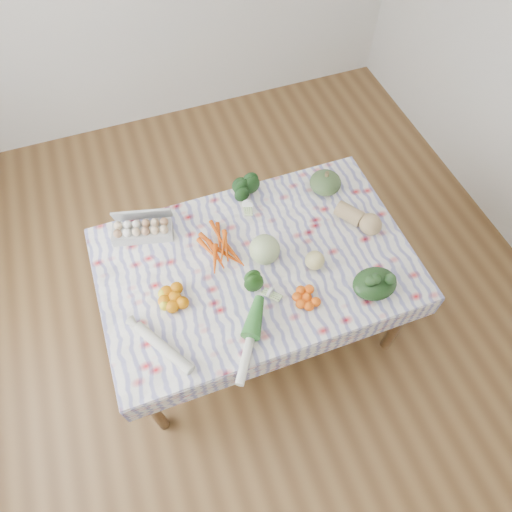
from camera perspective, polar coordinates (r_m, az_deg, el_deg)
The scene contains 16 objects.
ground at distance 3.10m, azimuth 0.00°, elevation -8.22°, with size 4.50×4.50×0.00m, color brown.
dining_table at distance 2.50m, azimuth 0.00°, elevation -1.76°, with size 1.60×1.00×0.75m.
tablecloth at distance 2.44m, azimuth 0.00°, elevation -0.81°, with size 1.66×1.06×0.01m, color white.
egg_carton at distance 2.57m, azimuth -14.02°, elevation 3.04°, with size 0.32×0.13×0.09m, color #AEAFAA.
carrot_bunch at distance 2.46m, azimuth -4.56°, elevation 1.06°, with size 0.25×0.22×0.04m, color #D14A0A.
kale_bunch at distance 2.62m, azimuth -1.06°, elevation 7.82°, with size 0.17×0.15×0.15m, color #153613.
kabocha_squash at distance 2.72m, azimuth 8.66°, elevation 9.06°, with size 0.18×0.18×0.12m, color #3F592E.
cabbage at distance 2.38m, azimuth 1.08°, elevation 0.81°, with size 0.16×0.16×0.16m, color #A1B678.
butternut_squash at distance 2.59m, azimuth 12.80°, elevation 4.74°, with size 0.12×0.26×0.12m, color tan.
orange_cluster at distance 2.32m, azimuth -10.15°, elevation -5.08°, with size 0.21×0.21×0.07m, color orange.
broccoli at distance 2.30m, azimuth 0.88°, elevation -3.79°, with size 0.14×0.14×0.10m, color #1C4514.
mandarin_cluster at distance 2.31m, azimuth 6.39°, elevation -5.13°, with size 0.17×0.17×0.05m, color #FF600E.
grapefruit at distance 2.39m, azimuth 7.36°, elevation -0.54°, with size 0.10×0.10×0.10m, color #D9CA79.
spinach_bag at distance 2.38m, azimuth 14.62°, elevation -3.36°, with size 0.23×0.19×0.10m, color black.
daikon at distance 2.23m, azimuth -11.49°, elevation -11.17°, with size 0.05×0.05×0.37m, color beige.
leek at distance 2.20m, azimuth -0.79°, elevation -10.59°, with size 0.05×0.05×0.43m, color white.
Camera 1 is at (-0.44, -1.21, 2.82)m, focal length 32.00 mm.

